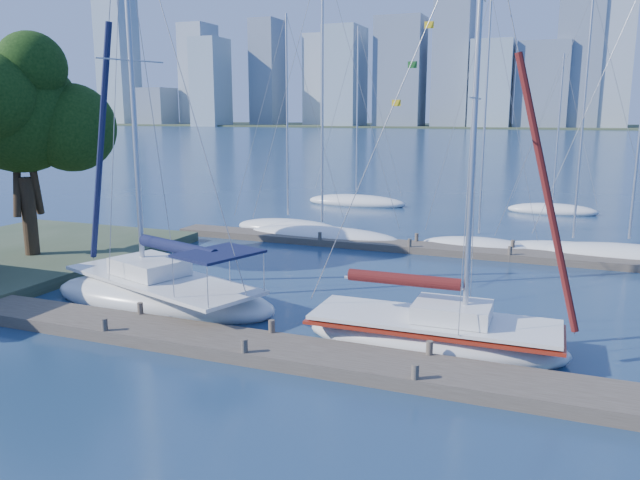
% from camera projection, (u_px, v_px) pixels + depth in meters
% --- Properties ---
extents(ground, '(700.00, 700.00, 0.00)m').
position_uv_depth(ground, '(259.00, 354.00, 18.88)').
color(ground, '#18344E').
rests_on(ground, ground).
extents(near_dock, '(26.00, 2.00, 0.40)m').
position_uv_depth(near_dock, '(259.00, 348.00, 18.84)').
color(near_dock, '#443C32').
rests_on(near_dock, ground).
extents(far_dock, '(30.00, 1.80, 0.36)m').
position_uv_depth(far_dock, '(432.00, 249.00, 32.71)').
color(far_dock, '#443C32').
rests_on(far_dock, ground).
extents(far_shore, '(800.00, 100.00, 1.50)m').
position_uv_depth(far_shore, '(551.00, 127.00, 310.55)').
color(far_shore, '#38472D').
rests_on(far_shore, ground).
extents(tree, '(7.81, 7.14, 10.70)m').
position_uv_depth(tree, '(20.00, 110.00, 28.58)').
color(tree, black).
rests_on(tree, ground).
extents(sailboat_navy, '(9.95, 6.00, 16.19)m').
position_uv_depth(sailboat_navy, '(160.00, 275.00, 23.36)').
color(sailboat_navy, white).
rests_on(sailboat_navy, ground).
extents(sailboat_maroon, '(8.17, 2.76, 13.59)m').
position_uv_depth(sailboat_maroon, '(434.00, 314.00, 19.23)').
color(sailboat_maroon, white).
rests_on(sailboat_maroon, ground).
extents(bg_boat_0, '(7.15, 3.75, 13.14)m').
position_uv_depth(bg_boat_0, '(288.00, 227.00, 38.33)').
color(bg_boat_0, white).
rests_on(bg_boat_0, ground).
extents(bg_boat_1, '(9.30, 2.85, 15.93)m').
position_uv_depth(bg_boat_1, '(322.00, 235.00, 35.72)').
color(bg_boat_1, white).
rests_on(bg_boat_1, ground).
extents(bg_boat_2, '(6.29, 2.95, 13.31)m').
position_uv_depth(bg_boat_2, '(478.00, 245.00, 33.18)').
color(bg_boat_2, white).
rests_on(bg_boat_2, ground).
extents(bg_boat_3, '(7.85, 2.76, 13.11)m').
position_uv_depth(bg_boat_3, '(572.00, 251.00, 31.84)').
color(bg_boat_3, white).
rests_on(bg_boat_3, ground).
extents(bg_boat_4, '(9.26, 3.18, 14.74)m').
position_uv_depth(bg_boat_4, '(627.00, 255.00, 30.69)').
color(bg_boat_4, white).
rests_on(bg_boat_4, ground).
extents(bg_boat_6, '(8.30, 4.10, 13.95)m').
position_uv_depth(bg_boat_6, '(356.00, 201.00, 49.35)').
color(bg_boat_6, white).
rests_on(bg_boat_6, ground).
extents(bg_boat_7, '(6.58, 4.25, 11.53)m').
position_uv_depth(bg_boat_7, '(552.00, 210.00, 45.30)').
color(bg_boat_7, white).
rests_on(bg_boat_7, ground).
extents(skyline, '(503.54, 51.31, 114.33)m').
position_uv_depth(skyline, '(614.00, 47.00, 267.78)').
color(skyline, gray).
rests_on(skyline, ground).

